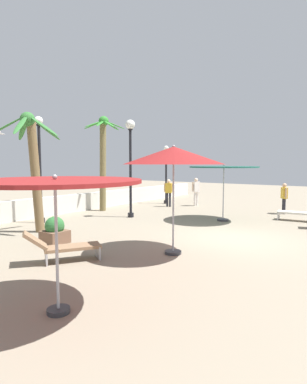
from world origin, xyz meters
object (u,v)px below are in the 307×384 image
at_px(lounge_chair_1, 301,212).
at_px(guest_2, 169,190).
at_px(planter, 55,231).
at_px(patio_umbrella_2, 55,185).
at_px(lamp_post_1, 40,159).
at_px(patio_umbrella_1, 174,156).
at_px(guest_0, 196,189).
at_px(guest_1, 284,196).
at_px(palm_tree_2, 33,158).
at_px(lounge_chair_2, 63,246).
at_px(palm_tree_0, 103,152).
at_px(patio_umbrella_0, 224,169).
at_px(lamp_post_0, 166,172).
at_px(lamp_post_2, 130,152).

height_order(lounge_chair_1, guest_2, guest_2).
bearing_deg(planter, patio_umbrella_2, -126.75).
distance_m(patio_umbrella_2, lamp_post_1, 8.80).
bearing_deg(patio_umbrella_1, lamp_post_1, 84.02).
relative_size(guest_0, guest_1, 1.08).
bearing_deg(planter, patio_umbrella_1, -72.33).
distance_m(patio_umbrella_1, guest_0, 10.41).
height_order(patio_umbrella_1, guest_0, patio_umbrella_1).
relative_size(palm_tree_2, lamp_post_1, 0.97).
distance_m(lounge_chair_2, planter, 2.05).
bearing_deg(guest_2, guest_0, -42.60).
distance_m(patio_umbrella_2, lounge_chair_2, 3.39).
bearing_deg(palm_tree_0, lounge_chair_2, -142.21).
bearing_deg(patio_umbrella_1, planter, 107.67).
distance_m(lounge_chair_1, guest_1, 2.08).
height_order(patio_umbrella_2, palm_tree_2, palm_tree_2).
bearing_deg(lamp_post_1, patio_umbrella_2, -123.47).
xyz_separation_m(lounge_chair_2, guest_2, (10.36, 3.51, 0.56)).
distance_m(patio_umbrella_0, patio_umbrella_1, 5.70).
relative_size(lamp_post_0, guest_0, 2.18).
xyz_separation_m(palm_tree_2, lamp_post_2, (4.63, -0.63, 0.35)).
bearing_deg(lamp_post_2, guest_1, -46.94).
relative_size(lamp_post_2, guest_1, 2.94).
distance_m(palm_tree_2, lounge_chair_2, 4.55).
bearing_deg(lamp_post_1, guest_1, -42.27).
bearing_deg(guest_0, lamp_post_2, 173.91).
bearing_deg(palm_tree_2, guest_1, -32.19).
distance_m(palm_tree_0, lounge_chair_2, 9.34).
distance_m(patio_umbrella_2, guest_2, 13.56).
height_order(lamp_post_1, planter, lamp_post_1).
bearing_deg(lamp_post_1, planter, -119.29).
bearing_deg(lounge_chair_1, palm_tree_0, 106.28).
relative_size(palm_tree_0, palm_tree_2, 1.16).
xyz_separation_m(palm_tree_2, lamp_post_1, (1.34, 1.52, -0.01)).
distance_m(lamp_post_1, guest_2, 7.75).
height_order(palm_tree_2, guest_0, palm_tree_2).
bearing_deg(lounge_chair_1, lamp_post_2, 117.69).
height_order(patio_umbrella_0, guest_0, patio_umbrella_0).
relative_size(palm_tree_0, planter, 5.83).
bearing_deg(guest_0, lamp_post_1, 162.44).
xyz_separation_m(patio_umbrella_0, lounge_chair_2, (-7.84, 0.94, -1.85)).
xyz_separation_m(palm_tree_0, planter, (-5.99, -3.74, -2.69)).
distance_m(patio_umbrella_1, guest_2, 9.91).
xyz_separation_m(patio_umbrella_0, guest_2, (2.52, 4.45, -1.29)).
bearing_deg(guest_1, lamp_post_2, 133.06).
bearing_deg(lamp_post_0, patio_umbrella_1, -145.62).
bearing_deg(guest_0, planter, -176.46).
relative_size(palm_tree_0, lamp_post_2, 1.11).
xyz_separation_m(lounge_chair_2, planter, (1.08, 1.74, -0.01)).
bearing_deg(lamp_post_2, patio_umbrella_0, -67.89).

